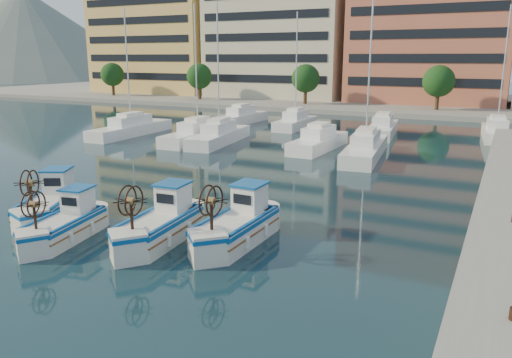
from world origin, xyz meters
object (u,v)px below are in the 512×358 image
object	(u,v)px
fishing_boat_b	(66,223)
fishing_boat_d	(238,224)
fishing_boat_c	(161,223)
fishing_boat_a	(51,203)

from	to	relation	value
fishing_boat_b	fishing_boat_d	xyz separation A→B (m)	(6.40, 2.83, 0.09)
fishing_boat_b	fishing_boat_c	size ratio (longest dim) A/B	0.90
fishing_boat_a	fishing_boat_b	world-z (taller)	fishing_boat_a
fishing_boat_b	fishing_boat_d	size ratio (longest dim) A/B	0.90
fishing_boat_a	fishing_boat_d	xyz separation A→B (m)	(9.04, 1.23, 0.03)
fishing_boat_a	fishing_boat_c	distance (m)	6.23
fishing_boat_a	fishing_boat_b	distance (m)	3.10
fishing_boat_c	fishing_boat_b	bearing A→B (deg)	-161.74
fishing_boat_a	fishing_boat_c	bearing A→B (deg)	-27.08
fishing_boat_a	fishing_boat_d	size ratio (longest dim) A/B	1.00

